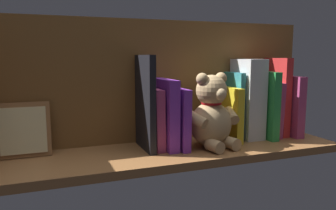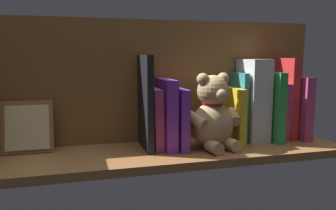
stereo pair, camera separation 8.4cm
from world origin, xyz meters
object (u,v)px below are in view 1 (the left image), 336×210
object	(u,v)px
dictionary_thick_white	(248,99)
teddy_bear	(212,114)
picture_frame_leaning	(24,130)
book_0	(287,105)

from	to	relation	value
dictionary_thick_white	teddy_bear	size ratio (longest dim) A/B	1.17
teddy_bear	dictionary_thick_white	bearing A→B (deg)	-170.09
dictionary_thick_white	teddy_bear	bearing A→B (deg)	20.30
dictionary_thick_white	picture_frame_leaning	xyz separation A→B (cm)	(64.59, -3.02, -5.47)
teddy_bear	picture_frame_leaning	bearing A→B (deg)	-20.49
book_0	dictionary_thick_white	world-z (taller)	dictionary_thick_white
book_0	teddy_bear	size ratio (longest dim) A/B	0.92
book_0	picture_frame_leaning	xyz separation A→B (cm)	(79.00, -4.08, -2.79)
picture_frame_leaning	dictionary_thick_white	bearing A→B (deg)	177.33
book_0	teddy_bear	xyz separation A→B (cm)	(29.90, 4.66, -0.37)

